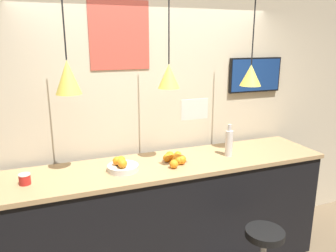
{
  "coord_description": "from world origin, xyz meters",
  "views": [
    {
      "loc": [
        -1.01,
        -1.94,
        2.19
      ],
      "look_at": [
        0.0,
        0.7,
        1.45
      ],
      "focal_mm": 35.0,
      "sensor_mm": 36.0,
      "label": 1
    }
  ],
  "objects_px": {
    "fruit_bowl": "(122,166)",
    "mounted_tv": "(255,75)",
    "spread_jar": "(25,179)",
    "juice_bottle": "(229,143)"
  },
  "relations": [
    {
      "from": "fruit_bowl",
      "to": "juice_bottle",
      "type": "xyz_separation_m",
      "value": [
        1.06,
        0.01,
        0.09
      ]
    },
    {
      "from": "fruit_bowl",
      "to": "spread_jar",
      "type": "distance_m",
      "value": 0.77
    },
    {
      "from": "fruit_bowl",
      "to": "mounted_tv",
      "type": "distance_m",
      "value": 1.81
    },
    {
      "from": "fruit_bowl",
      "to": "mounted_tv",
      "type": "xyz_separation_m",
      "value": [
        1.62,
        0.44,
        0.67
      ]
    },
    {
      "from": "spread_jar",
      "to": "mounted_tv",
      "type": "relative_size",
      "value": 0.14
    },
    {
      "from": "juice_bottle",
      "to": "mounted_tv",
      "type": "bearing_deg",
      "value": 37.55
    },
    {
      "from": "spread_jar",
      "to": "mounted_tv",
      "type": "bearing_deg",
      "value": 10.26
    },
    {
      "from": "spread_jar",
      "to": "mounted_tv",
      "type": "height_order",
      "value": "mounted_tv"
    },
    {
      "from": "juice_bottle",
      "to": "mounted_tv",
      "type": "xyz_separation_m",
      "value": [
        0.56,
        0.43,
        0.59
      ]
    },
    {
      "from": "juice_bottle",
      "to": "spread_jar",
      "type": "bearing_deg",
      "value": -180.0
    }
  ]
}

